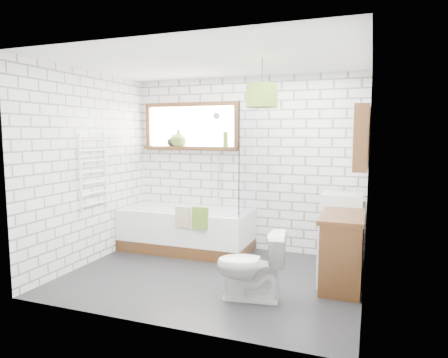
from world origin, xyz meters
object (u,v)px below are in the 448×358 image
(bathtub, at_px, (187,230))
(basin, at_px, (342,199))
(vanity, at_px, (344,244))
(toilet, at_px, (251,266))
(pendant, at_px, (262,96))

(bathtub, relative_size, basin, 3.81)
(vanity, relative_size, basin, 2.87)
(basin, distance_m, toilet, 1.66)
(vanity, height_order, basin, basin)
(vanity, height_order, pendant, pendant)
(bathtub, relative_size, pendant, 5.55)
(bathtub, distance_m, basin, 2.24)
(bathtub, xyz_separation_m, basin, (2.16, 0.00, 0.58))
(bathtub, bearing_deg, toilet, -44.66)
(vanity, bearing_deg, pendant, -148.03)
(basin, relative_size, toilet, 0.69)
(basin, bearing_deg, toilet, -120.29)
(bathtub, xyz_separation_m, vanity, (2.22, -0.38, 0.10))
(vanity, distance_m, toilet, 1.29)
(bathtub, height_order, basin, basin)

